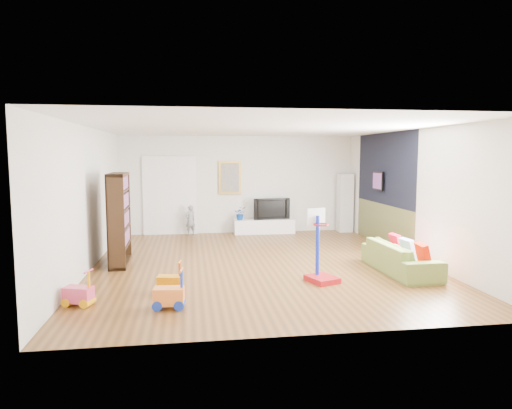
{
  "coord_description": "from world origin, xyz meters",
  "views": [
    {
      "loc": [
        -1.36,
        -8.91,
        2.17
      ],
      "look_at": [
        0.0,
        0.4,
        1.15
      ],
      "focal_mm": 32.0,
      "sensor_mm": 36.0,
      "label": 1
    }
  ],
  "objects": [
    {
      "name": "ceiling",
      "position": [
        0.0,
        0.0,
        2.7
      ],
      "size": [
        6.5,
        7.5,
        0.0
      ],
      "primitive_type": "cube",
      "color": "white",
      "rests_on": "ground"
    },
    {
      "name": "artwork_right",
      "position": [
        3.17,
        1.6,
        1.55
      ],
      "size": [
        0.04,
        0.56,
        0.46
      ],
      "primitive_type": "cube",
      "color": "#7F3F8C",
      "rests_on": "wall_right"
    },
    {
      "name": "floor",
      "position": [
        0.0,
        0.0,
        0.0
      ],
      "size": [
        6.5,
        7.5,
        0.0
      ],
      "primitive_type": "cube",
      "color": "brown",
      "rests_on": "ground"
    },
    {
      "name": "tv",
      "position": [
        0.87,
        3.52,
        0.69
      ],
      "size": [
        1.04,
        0.25,
        0.59
      ],
      "primitive_type": "imported",
      "rotation": [
        0.0,
        0.0,
        0.11
      ],
      "color": "black",
      "rests_on": "media_console"
    },
    {
      "name": "ride_on_yellow",
      "position": [
        -1.69,
        -1.75,
        0.25
      ],
      "size": [
        0.41,
        0.29,
        0.5
      ],
      "primitive_type": "cube",
      "rotation": [
        0.0,
        0.0,
        -0.17
      ],
      "color": "orange",
      "rests_on": "ground"
    },
    {
      "name": "pillow_right",
      "position": [
        2.67,
        -0.54,
        0.44
      ],
      "size": [
        0.1,
        0.37,
        0.37
      ],
      "primitive_type": "cube",
      "rotation": [
        0.0,
        0.0,
        0.02
      ],
      "color": "red",
      "rests_on": "sofa"
    },
    {
      "name": "navy_accent",
      "position": [
        3.23,
        1.4,
        1.85
      ],
      "size": [
        0.01,
        3.2,
        1.7
      ],
      "primitive_type": "cube",
      "color": "black",
      "rests_on": "wall_right"
    },
    {
      "name": "wall_front",
      "position": [
        0.0,
        -3.75,
        1.35
      ],
      "size": [
        6.5,
        0.0,
        2.7
      ],
      "primitive_type": "cube",
      "color": "silver",
      "rests_on": "ground"
    },
    {
      "name": "bookshelf",
      "position": [
        -2.76,
        0.36,
        0.91
      ],
      "size": [
        0.37,
        1.25,
        1.82
      ],
      "primitive_type": "cube",
      "rotation": [
        0.0,
        0.0,
        0.03
      ],
      "color": "#311E0F",
      "rests_on": "ground"
    },
    {
      "name": "painting_back",
      "position": [
        -0.25,
        3.71,
        1.55
      ],
      "size": [
        0.62,
        0.06,
        0.92
      ],
      "primitive_type": "cube",
      "color": "gold",
      "rests_on": "wall_back"
    },
    {
      "name": "ride_on_pink",
      "position": [
        -2.97,
        -2.21,
        0.26
      ],
      "size": [
        0.45,
        0.36,
        0.53
      ],
      "primitive_type": "cube",
      "rotation": [
        0.0,
        0.0,
        -0.32
      ],
      "color": "#DA3C60",
      "rests_on": "ground"
    },
    {
      "name": "doorway",
      "position": [
        -1.9,
        3.71,
        1.05
      ],
      "size": [
        1.45,
        0.06,
        2.1
      ],
      "primitive_type": "cube",
      "color": "white",
      "rests_on": "ground"
    },
    {
      "name": "pillow_left",
      "position": [
        2.66,
        -1.61,
        0.44
      ],
      "size": [
        0.15,
        0.41,
        0.4
      ],
      "primitive_type": "cube",
      "rotation": [
        0.0,
        0.0,
        -0.11
      ],
      "color": "red",
      "rests_on": "sofa"
    },
    {
      "name": "wall_right",
      "position": [
        3.25,
        0.0,
        1.35
      ],
      "size": [
        0.0,
        7.5,
        2.7
      ],
      "primitive_type": "cube",
      "color": "silver",
      "rests_on": "ground"
    },
    {
      "name": "vase_plant",
      "position": [
        0.01,
        3.45,
        0.58
      ],
      "size": [
        0.34,
        0.3,
        0.37
      ],
      "primitive_type": "imported",
      "rotation": [
        0.0,
        0.0,
        -0.04
      ],
      "color": "navy",
      "rests_on": "media_console"
    },
    {
      "name": "sofa",
      "position": [
        2.5,
        -1.08,
        0.28
      ],
      "size": [
        0.79,
        1.91,
        0.55
      ],
      "primitive_type": "imported",
      "rotation": [
        0.0,
        0.0,
        1.6
      ],
      "color": "olive",
      "rests_on": "ground"
    },
    {
      "name": "ride_on_orange",
      "position": [
        -1.67,
        -2.51,
        0.28
      ],
      "size": [
        0.45,
        0.3,
        0.57
      ],
      "primitive_type": "cube",
      "rotation": [
        0.0,
        0.0,
        -0.1
      ],
      "color": "orange",
      "rests_on": "ground"
    },
    {
      "name": "pillow_center",
      "position": [
        2.65,
        -1.06,
        0.44
      ],
      "size": [
        0.14,
        0.38,
        0.37
      ],
      "primitive_type": "cube",
      "rotation": [
        0.0,
        0.0,
        0.12
      ],
      "color": "white",
      "rests_on": "sofa"
    },
    {
      "name": "child",
      "position": [
        -1.36,
        3.45,
        0.41
      ],
      "size": [
        0.36,
        0.33,
        0.82
      ],
      "primitive_type": "imported",
      "rotation": [
        0.0,
        0.0,
        3.74
      ],
      "color": "slate",
      "rests_on": "ground"
    },
    {
      "name": "wall_left",
      "position": [
        -3.25,
        0.0,
        1.35
      ],
      "size": [
        0.0,
        7.5,
        2.7
      ],
      "primitive_type": "cube",
      "color": "white",
      "rests_on": "ground"
    },
    {
      "name": "tall_cabinet",
      "position": [
        3.0,
        3.46,
        0.82
      ],
      "size": [
        0.39,
        0.39,
        1.65
      ],
      "primitive_type": "cube",
      "rotation": [
        0.0,
        0.0,
        -0.01
      ],
      "color": "silver",
      "rests_on": "ground"
    },
    {
      "name": "olive_wainscot",
      "position": [
        3.23,
        1.4,
        0.5
      ],
      "size": [
        0.01,
        3.2,
        1.0
      ],
      "primitive_type": "cube",
      "color": "brown",
      "rests_on": "wall_right"
    },
    {
      "name": "wall_back",
      "position": [
        0.0,
        3.75,
        1.35
      ],
      "size": [
        6.5,
        0.0,
        2.7
      ],
      "primitive_type": "cube",
      "color": "silver",
      "rests_on": "ground"
    },
    {
      "name": "media_console",
      "position": [
        0.68,
        3.48,
        0.2
      ],
      "size": [
        1.69,
        0.43,
        0.39
      ],
      "primitive_type": "cube",
      "rotation": [
        0.0,
        0.0,
        -0.01
      ],
      "color": "white",
      "rests_on": "ground"
    },
    {
      "name": "basketball_hoop",
      "position": [
        0.87,
        -1.5,
        0.63
      ],
      "size": [
        0.59,
        0.65,
        1.27
      ],
      "primitive_type": "cube",
      "rotation": [
        0.0,
        0.0,
        0.36
      ],
      "color": "#A91217",
      "rests_on": "ground"
    }
  ]
}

